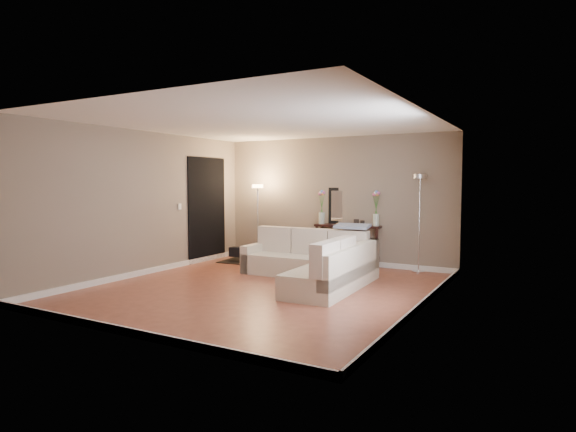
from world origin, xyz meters
The scene contains 23 objects.
floor centered at (0.00, 0.00, -0.01)m, with size 5.00×5.50×0.01m, color #974C37.
ceiling centered at (0.00, 0.00, 2.60)m, with size 5.00×5.50×0.01m, color white.
wall_back centered at (0.00, 2.76, 1.30)m, with size 5.00×0.02×2.60m, color gray.
wall_front centered at (0.00, -2.76, 1.30)m, with size 5.00×0.02×2.60m, color gray.
wall_left centered at (-2.51, 0.00, 1.30)m, with size 0.02×5.50×2.60m, color gray.
wall_right centered at (2.51, 0.00, 1.30)m, with size 0.02×5.50×2.60m, color gray.
baseboard_back centered at (0.00, 2.73, 0.05)m, with size 5.00×0.03×0.10m, color white.
baseboard_front centered at (0.00, -2.73, 0.05)m, with size 5.00×0.03×0.10m, color white.
baseboard_left centered at (-2.48, 0.00, 0.05)m, with size 0.03×5.50×0.10m, color white.
baseboard_right centered at (2.48, 0.00, 0.05)m, with size 0.03×5.50×0.10m, color white.
doorway centered at (-2.48, 1.70, 1.10)m, with size 0.02×1.20×2.20m, color black.
switch_plate centered at (-2.48, 0.85, 1.20)m, with size 0.02×0.08×0.12m, color white.
sectional_sofa centered at (0.48, 0.91, 0.31)m, with size 2.44×2.30×0.84m.
throw_blanket centered at (0.90, 1.51, 0.91)m, with size 0.60×0.35×0.05m, color gray.
console_table centered at (0.28, 2.61, 0.47)m, with size 1.37×0.47×0.82m.
leaning_mirror centered at (0.35, 2.79, 1.20)m, with size 0.95×0.12×0.74m.
table_decor centered at (0.37, 2.58, 0.85)m, with size 0.57×0.14×0.13m.
flower_vase_left centered at (-0.20, 2.57, 1.11)m, with size 0.16×0.13×0.71m.
flower_vase_right centered at (0.93, 2.67, 1.11)m, with size 0.16×0.13×0.71m.
floor_lamp_lit centered at (-1.60, 2.32, 1.15)m, with size 0.25×0.25×1.63m.
floor_lamp_unlit centered at (1.80, 2.55, 1.29)m, with size 0.29×0.29×1.83m.
charcoal_rug centered at (-1.66, 2.00, 0.01)m, with size 1.06×0.80×0.01m, color black.
black_bag centered at (-1.83, 1.89, 0.21)m, with size 0.30×0.21×0.19m, color black.
Camera 1 is at (4.02, -6.36, 1.67)m, focal length 30.00 mm.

